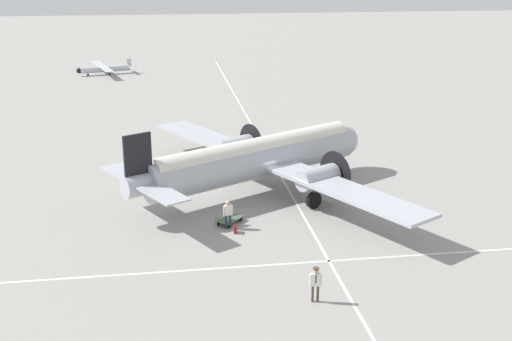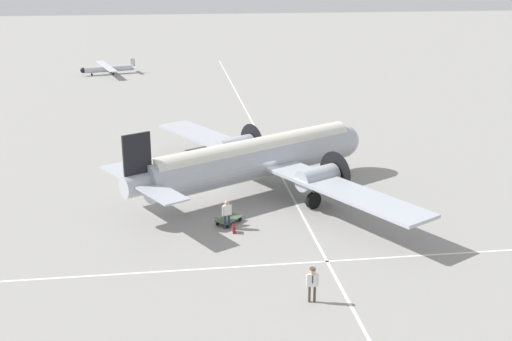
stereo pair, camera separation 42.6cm
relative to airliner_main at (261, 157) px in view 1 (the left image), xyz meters
name	(u,v)px [view 1 (the left image)]	position (x,y,z in m)	size (l,w,h in m)	color
ground_plane	(256,193)	(-0.19, 0.34, -2.46)	(300.00, 300.00, 0.00)	gray
apron_line_eastwest	(289,191)	(-0.19, -1.98, -2.46)	(120.00, 0.16, 0.01)	silver
apron_line_northsouth	(286,264)	(-11.11, 0.34, -2.46)	(0.16, 120.00, 0.01)	silver
airliner_main	(261,157)	(0.00, 0.00, 0.00)	(24.57, 18.92, 5.61)	#ADB2BC
crew_foreground	(316,280)	(-15.14, -0.26, -1.36)	(0.33, 0.59, 1.76)	#473D2D
passenger_boarding	(228,211)	(-6.02, 2.87, -1.37)	(0.30, 0.59, 1.79)	navy
suitcase_near_door	(235,229)	(-6.69, 2.53, -2.23)	(0.44, 0.16, 0.51)	maroon
baggage_cart	(230,219)	(-5.28, 2.70, -2.19)	(1.89, 1.82, 0.56)	#4C6047
light_aircraft_distant	(104,69)	(49.51, 14.36, -1.64)	(10.16, 7.74, 1.98)	#B7BCC6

